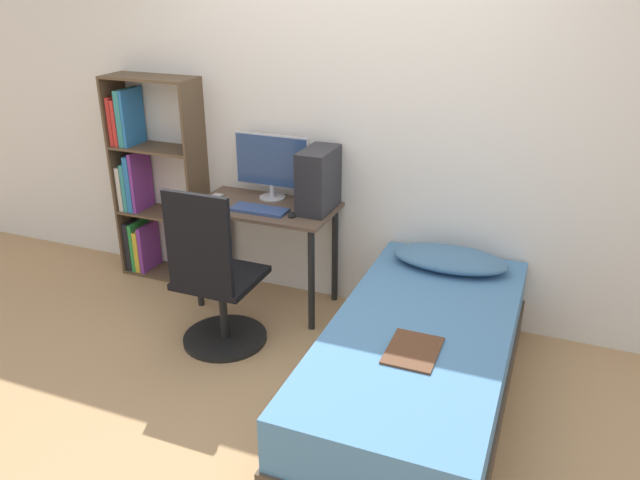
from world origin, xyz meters
name	(u,v)px	position (x,y,z in m)	size (l,w,h in m)	color
ground_plane	(264,415)	(0.00, 0.00, 0.00)	(14.00, 14.00, 0.00)	tan
wall_back	(355,126)	(0.00, 1.40, 1.25)	(8.00, 0.05, 2.50)	silver
desk	(266,224)	(-0.52, 1.11, 0.60)	(0.94, 0.53, 0.73)	brown
bookshelf	(146,184)	(-1.57, 1.24, 0.71)	(0.67, 0.28, 1.50)	brown
office_chair	(216,289)	(-0.56, 0.50, 0.40)	(0.53, 0.53, 1.06)	black
bed	(418,366)	(0.73, 0.39, 0.25)	(0.92, 1.98, 0.50)	#4C3D2D
pillow	(450,259)	(0.73, 1.12, 0.56)	(0.70, 0.36, 0.11)	teal
magazine	(413,350)	(0.75, 0.13, 0.51)	(0.24, 0.32, 0.01)	#56331E
monitor	(272,164)	(-0.54, 1.27, 0.97)	(0.54, 0.18, 0.44)	#B7B7BC
keyboard	(259,210)	(-0.51, 1.01, 0.74)	(0.37, 0.15, 0.02)	#33477A
pc_tower	(318,180)	(-0.16, 1.18, 0.93)	(0.19, 0.36, 0.41)	#232328
mouse	(293,215)	(-0.27, 1.01, 0.74)	(0.06, 0.09, 0.02)	black
phone	(214,197)	(-0.91, 1.12, 0.73)	(0.07, 0.14, 0.01)	#B7B7BC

